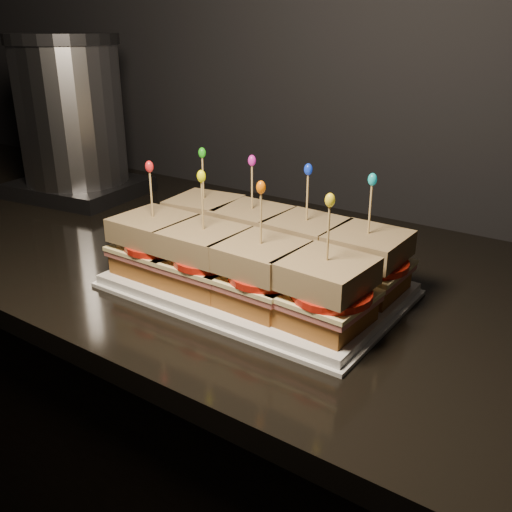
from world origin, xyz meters
The scene contains 64 objects.
cabinet centered at (-0.33, 1.66, 0.42)m, with size 2.52×0.66×0.83m, color black.
granite_slab centered at (-0.33, 1.66, 0.85)m, with size 2.56×0.70×0.03m, color black.
platter centered at (-0.02, 1.57, 0.87)m, with size 0.41×0.25×0.02m, color white.
platter_rim centered at (-0.02, 1.57, 0.87)m, with size 0.42×0.26×0.01m, color white.
sandwich_0_bread_bot centered at (-0.17, 1.63, 0.90)m, with size 0.10×0.10×0.03m, color brown.
sandwich_0_ham centered at (-0.17, 1.63, 0.91)m, with size 0.11×0.10×0.01m, color #B76053.
sandwich_0_cheese centered at (-0.17, 1.63, 0.92)m, with size 0.11×0.11×0.01m, color #FFEDA2.
sandwich_0_tomato centered at (-0.16, 1.62, 0.93)m, with size 0.10×0.10×0.01m, color red.
sandwich_0_bread_top centered at (-0.17, 1.63, 0.95)m, with size 0.10×0.10×0.03m, color #4D2912.
sandwich_0_pick centered at (-0.17, 1.63, 1.00)m, with size 0.00×0.00×0.09m, color tan.
sandwich_0_frill centered at (-0.17, 1.63, 1.04)m, with size 0.01×0.01×0.02m, color green.
sandwich_1_bread_bot centered at (-0.07, 1.63, 0.90)m, with size 0.10×0.10×0.03m, color brown.
sandwich_1_ham centered at (-0.07, 1.63, 0.91)m, with size 0.11×0.10×0.01m, color #B76053.
sandwich_1_cheese centered at (-0.07, 1.63, 0.92)m, with size 0.11×0.11×0.01m, color #FFEDA2.
sandwich_1_tomato centered at (-0.06, 1.62, 0.93)m, with size 0.10×0.10×0.01m, color red.
sandwich_1_bread_top centered at (-0.07, 1.63, 0.95)m, with size 0.10×0.10×0.03m, color #4D2912.
sandwich_1_pick centered at (-0.07, 1.63, 1.00)m, with size 0.00×0.00×0.09m, color tan.
sandwich_1_frill centered at (-0.07, 1.63, 1.04)m, with size 0.01×0.01×0.02m, color #D21CA6.
sandwich_2_bread_bot centered at (0.02, 1.63, 0.90)m, with size 0.10×0.10×0.03m, color brown.
sandwich_2_ham centered at (0.02, 1.63, 0.91)m, with size 0.11×0.10×0.01m, color #B76053.
sandwich_2_cheese centered at (0.02, 1.63, 0.92)m, with size 0.11×0.11×0.01m, color #FFEDA2.
sandwich_2_tomato centered at (0.04, 1.62, 0.93)m, with size 0.10×0.10×0.01m, color red.
sandwich_2_bread_top centered at (0.02, 1.63, 0.95)m, with size 0.10×0.10×0.03m, color #4D2912.
sandwich_2_pick centered at (0.02, 1.63, 1.00)m, with size 0.00×0.00×0.09m, color tan.
sandwich_2_frill centered at (0.02, 1.63, 1.04)m, with size 0.01×0.01×0.02m, color #1032E0.
sandwich_3_bread_bot centered at (0.12, 1.63, 0.90)m, with size 0.10×0.10×0.03m, color brown.
sandwich_3_ham centered at (0.12, 1.63, 0.91)m, with size 0.11×0.10×0.01m, color #B76053.
sandwich_3_cheese centered at (0.12, 1.63, 0.92)m, with size 0.11×0.11×0.01m, color #FFEDA2.
sandwich_3_tomato centered at (0.13, 1.62, 0.93)m, with size 0.10×0.10×0.01m, color red.
sandwich_3_bread_top centered at (0.12, 1.63, 0.95)m, with size 0.10×0.10×0.03m, color #4D2912.
sandwich_3_pick centered at (0.12, 1.63, 1.00)m, with size 0.00×0.00×0.09m, color tan.
sandwich_3_frill centered at (0.12, 1.63, 1.04)m, with size 0.01×0.01×0.02m, color #12ACB2.
sandwich_4_bread_bot centered at (-0.17, 1.51, 0.90)m, with size 0.10×0.10×0.03m, color brown.
sandwich_4_ham centered at (-0.17, 1.51, 0.91)m, with size 0.11×0.10×0.01m, color #B76053.
sandwich_4_cheese centered at (-0.17, 1.51, 0.92)m, with size 0.11×0.11×0.01m, color #FFEDA2.
sandwich_4_tomato centered at (-0.16, 1.50, 0.93)m, with size 0.10×0.10×0.01m, color red.
sandwich_4_bread_top centered at (-0.17, 1.51, 0.95)m, with size 0.10×0.10×0.03m, color #4D2912.
sandwich_4_pick centered at (-0.17, 1.51, 1.00)m, with size 0.00×0.00×0.09m, color tan.
sandwich_4_frill centered at (-0.17, 1.51, 1.04)m, with size 0.01×0.01×0.02m, color red.
sandwich_5_bread_bot centered at (-0.07, 1.51, 0.90)m, with size 0.10×0.10×0.03m, color brown.
sandwich_5_ham centered at (-0.07, 1.51, 0.91)m, with size 0.11×0.10×0.01m, color #B76053.
sandwich_5_cheese centered at (-0.07, 1.51, 0.92)m, with size 0.11×0.11×0.01m, color #FFEDA2.
sandwich_5_tomato centered at (-0.06, 1.50, 0.93)m, with size 0.10×0.10×0.01m, color red.
sandwich_5_bread_top centered at (-0.07, 1.51, 0.95)m, with size 0.10×0.10×0.03m, color #4D2912.
sandwich_5_pick centered at (-0.07, 1.51, 1.00)m, with size 0.00×0.00×0.09m, color tan.
sandwich_5_frill centered at (-0.07, 1.51, 1.04)m, with size 0.01×0.01×0.02m, color #FDFD06.
sandwich_6_bread_bot centered at (0.02, 1.51, 0.90)m, with size 0.10×0.10×0.03m, color brown.
sandwich_6_ham centered at (0.02, 1.51, 0.91)m, with size 0.11×0.10×0.01m, color #B76053.
sandwich_6_cheese centered at (0.02, 1.51, 0.92)m, with size 0.11×0.11×0.01m, color #FFEDA2.
sandwich_6_tomato centered at (0.04, 1.50, 0.93)m, with size 0.10×0.10×0.01m, color red.
sandwich_6_bread_top centered at (0.02, 1.51, 0.95)m, with size 0.10×0.10×0.03m, color #4D2912.
sandwich_6_pick centered at (0.02, 1.51, 1.00)m, with size 0.00×0.00×0.09m, color tan.
sandwich_6_frill centered at (0.02, 1.51, 1.04)m, with size 0.01×0.01×0.02m, color #F06604.
sandwich_7_bread_bot centered at (0.12, 1.51, 0.90)m, with size 0.10×0.10×0.03m, color brown.
sandwich_7_ham centered at (0.12, 1.51, 0.91)m, with size 0.11×0.10×0.01m, color #B76053.
sandwich_7_cheese centered at (0.12, 1.51, 0.92)m, with size 0.11×0.11×0.01m, color #FFEDA2.
sandwich_7_tomato centered at (0.13, 1.50, 0.93)m, with size 0.10×0.10×0.01m, color red.
sandwich_7_bread_top centered at (0.12, 1.51, 0.95)m, with size 0.10×0.10×0.03m, color #4D2912.
sandwich_7_pick centered at (0.12, 1.51, 1.00)m, with size 0.00×0.00×0.09m, color tan.
sandwich_7_frill centered at (0.12, 1.51, 1.04)m, with size 0.01×0.01×0.02m, color yellow.
appliance_base centered at (-0.65, 1.75, 0.88)m, with size 0.27×0.23×0.03m, color #262628.
appliance_body centered at (-0.65, 1.75, 1.04)m, with size 0.23×0.23×0.29m, color silver.
appliance_lid centered at (-0.65, 1.75, 1.20)m, with size 0.24×0.24×0.02m, color #262628.
appliance centered at (-0.65, 1.75, 1.04)m, with size 0.27×0.23×0.35m, color silver, non-canonical shape.
Camera 1 is at (0.42, 0.94, 1.23)m, focal length 40.00 mm.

